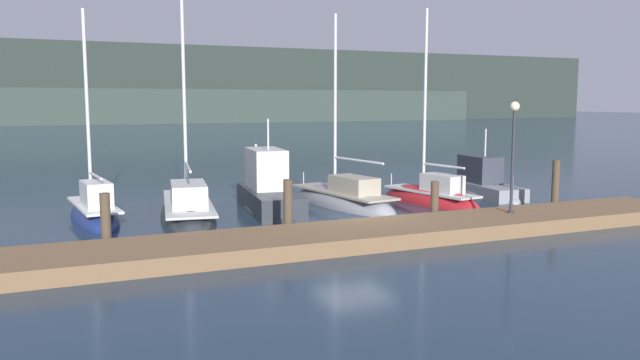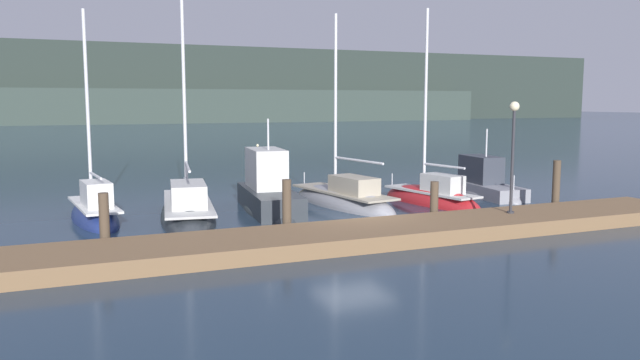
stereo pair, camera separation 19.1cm
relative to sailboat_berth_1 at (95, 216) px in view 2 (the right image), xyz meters
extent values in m
plane|color=#1E3347|center=(8.07, -4.19, -0.16)|extent=(400.00, 400.00, 0.00)
cube|color=brown|center=(8.07, -6.63, 0.06)|extent=(22.89, 2.80, 0.45)
cylinder|color=#4C3D2D|center=(0.03, -4.98, 0.67)|extent=(0.28, 0.28, 1.67)
cylinder|color=#4C3D2D|center=(5.39, -4.98, 0.73)|extent=(0.28, 0.28, 1.78)
cylinder|color=#4C3D2D|center=(10.75, -4.98, 0.56)|extent=(0.28, 0.28, 1.45)
cylinder|color=#4C3D2D|center=(16.10, -4.98, 0.83)|extent=(0.28, 0.28, 1.99)
ellipsoid|color=navy|center=(-0.01, 0.06, -0.16)|extent=(1.97, 5.29, 1.36)
cube|color=silver|center=(-0.01, 0.06, 0.41)|extent=(1.65, 4.44, 0.08)
cube|color=silver|center=(0.06, -0.56, 0.87)|extent=(1.02, 1.74, 0.85)
cylinder|color=silver|center=(-0.05, 0.47, 3.79)|extent=(0.12, 0.12, 6.76)
cylinder|color=silver|center=(0.06, -0.56, 1.51)|extent=(0.32, 2.07, 0.09)
cylinder|color=silver|center=(-0.27, 2.42, 0.66)|extent=(0.04, 0.04, 0.50)
ellipsoid|color=#2D3338|center=(3.11, -0.78, -0.16)|extent=(3.01, 7.68, 1.55)
cube|color=silver|center=(3.11, -0.78, 0.42)|extent=(2.53, 6.45, 0.08)
cube|color=silver|center=(2.98, -1.67, 0.85)|extent=(1.49, 2.54, 0.78)
cylinder|color=silver|center=(3.20, -0.19, 4.35)|extent=(0.12, 0.12, 7.86)
cylinder|color=silver|center=(2.96, -1.80, 1.81)|extent=(0.57, 3.22, 0.09)
cylinder|color=silver|center=(3.62, 2.62, 0.67)|extent=(0.04, 0.04, 0.50)
ellipsoid|color=#2D3338|center=(6.27, -0.52, -0.16)|extent=(2.40, 5.84, 0.98)
cube|color=#2D3338|center=(6.27, -0.52, 0.25)|extent=(2.19, 5.26, 0.83)
cube|color=silver|center=(6.33, 0.05, 1.43)|extent=(1.48, 2.61, 1.52)
cube|color=black|center=(6.45, 1.17, 1.66)|extent=(1.10, 0.40, 0.68)
cylinder|color=silver|center=(6.28, -0.41, 2.78)|extent=(0.07, 0.07, 1.17)
cylinder|color=silver|center=(6.02, -2.89, 0.97)|extent=(0.04, 0.04, 0.60)
ellipsoid|color=gray|center=(9.40, -0.38, -0.16)|extent=(2.79, 6.83, 1.54)
cube|color=#A39984|center=(9.40, -0.38, 0.39)|extent=(2.34, 5.74, 0.08)
cube|color=#A39984|center=(9.53, -1.16, 0.77)|extent=(1.38, 2.26, 0.66)
cylinder|color=silver|center=(9.32, 0.15, 3.93)|extent=(0.12, 0.12, 7.07)
cylinder|color=silver|center=(9.57, -1.43, 1.75)|extent=(0.59, 3.16, 0.09)
cylinder|color=silver|center=(8.92, 2.64, 0.64)|extent=(0.04, 0.04, 0.50)
ellipsoid|color=red|center=(12.92, -1.39, -0.16)|extent=(2.36, 5.58, 1.48)
cube|color=silver|center=(12.92, -1.39, 0.35)|extent=(1.98, 4.69, 0.08)
cube|color=silver|center=(13.04, -2.03, 0.75)|extent=(1.15, 1.86, 0.72)
cylinder|color=silver|center=(12.85, -0.97, 4.03)|extent=(0.12, 0.12, 7.37)
cylinder|color=silver|center=(13.05, -2.08, 1.46)|extent=(0.49, 2.24, 0.09)
cylinder|color=silver|center=(12.48, 1.06, 0.60)|extent=(0.04, 0.04, 0.50)
ellipsoid|color=gray|center=(16.32, -0.57, -0.16)|extent=(2.05, 4.98, 1.18)
cube|color=gray|center=(16.32, -0.57, 0.12)|extent=(1.88, 4.49, 0.56)
cube|color=#333842|center=(16.36, -0.09, 1.00)|extent=(1.28, 2.23, 1.19)
cube|color=black|center=(16.45, 0.88, 1.17)|extent=(0.98, 0.33, 0.53)
cylinder|color=silver|center=(16.33, -0.48, 2.20)|extent=(0.07, 0.07, 1.22)
cylinder|color=silver|center=(16.12, -2.60, 0.70)|extent=(0.04, 0.04, 0.60)
cylinder|color=gold|center=(9.42, 11.30, -0.08)|extent=(1.33, 1.33, 0.16)
cylinder|color=gold|center=(9.42, 11.30, 0.48)|extent=(0.89, 0.89, 0.97)
cone|color=gold|center=(9.42, 11.30, 1.22)|extent=(0.62, 0.62, 0.50)
sphere|color=#F9EAB7|center=(9.42, 11.30, 1.52)|extent=(0.16, 0.16, 0.16)
cylinder|color=#2D2D33|center=(12.83, -6.40, 0.32)|extent=(0.24, 0.24, 0.06)
cylinder|color=#2D2D33|center=(12.83, -6.40, 2.03)|extent=(0.10, 0.10, 3.36)
sphere|color=#F9EAB7|center=(12.83, -6.40, 3.85)|extent=(0.32, 0.32, 0.32)
cube|color=#28332D|center=(8.07, 112.69, 7.63)|extent=(240.00, 16.00, 15.59)
cube|color=#333F39|center=(15.23, 102.69, 3.14)|extent=(144.00, 10.00, 6.60)
cube|color=#F4DB8C|center=(-8.41, 104.64, 2.90)|extent=(0.80, 0.10, 0.80)
cube|color=#F4DB8C|center=(22.62, 104.64, 2.48)|extent=(0.80, 0.10, 0.80)
cube|color=#F4DB8C|center=(51.65, 104.64, 1.77)|extent=(0.80, 0.10, 0.80)
cube|color=#F4DB8C|center=(-0.74, 104.64, 1.95)|extent=(0.80, 0.10, 0.80)
cube|color=#F4DB8C|center=(4.44, 104.64, 5.96)|extent=(0.80, 0.10, 0.80)
cube|color=#F4DB8C|center=(62.49, 104.64, 4.54)|extent=(0.80, 0.10, 0.80)
camera|label=1|loc=(-1.16, -22.85, 3.99)|focal=35.00mm
camera|label=2|loc=(-0.98, -22.93, 3.99)|focal=35.00mm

